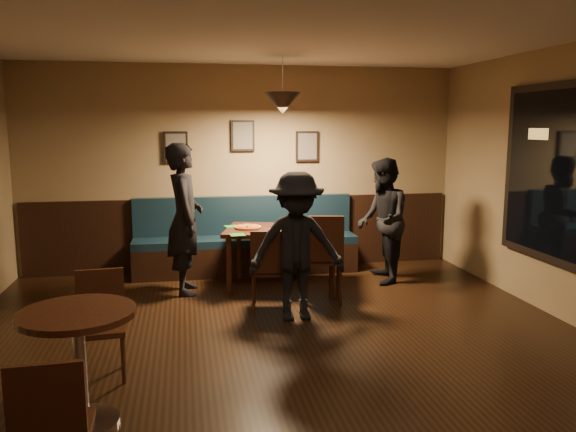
% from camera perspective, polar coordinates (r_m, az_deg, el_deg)
% --- Properties ---
extents(floor, '(7.00, 7.00, 0.00)m').
position_cam_1_polar(floor, '(4.84, 0.09, -15.21)').
color(floor, black).
rests_on(floor, ground).
extents(ceiling, '(7.00, 7.00, 0.00)m').
position_cam_1_polar(ceiling, '(4.49, 0.09, 19.45)').
color(ceiling, silver).
rests_on(ceiling, ground).
extents(wall_back, '(6.00, 0.00, 6.00)m').
position_cam_1_polar(wall_back, '(7.90, -4.54, 4.76)').
color(wall_back, '#8C704F').
rests_on(wall_back, ground).
extents(wainscot, '(5.88, 0.06, 1.00)m').
position_cam_1_polar(wainscot, '(7.99, -4.44, -1.70)').
color(wainscot, black).
rests_on(wainscot, ground).
extents(booth_bench, '(3.00, 0.60, 1.00)m').
position_cam_1_polar(booth_bench, '(7.73, -4.23, -2.07)').
color(booth_bench, '#0F232D').
rests_on(booth_bench, ground).
extents(picture_left, '(0.32, 0.04, 0.42)m').
position_cam_1_polar(picture_left, '(7.82, -11.17, 6.77)').
color(picture_left, black).
rests_on(picture_left, wall_back).
extents(picture_center, '(0.32, 0.04, 0.42)m').
position_cam_1_polar(picture_center, '(7.85, -4.56, 8.02)').
color(picture_center, black).
rests_on(picture_center, wall_back).
extents(picture_right, '(0.32, 0.04, 0.42)m').
position_cam_1_polar(picture_right, '(8.00, 1.93, 6.99)').
color(picture_right, black).
rests_on(picture_right, wall_back).
extents(pendant_lamp, '(0.44, 0.44, 0.25)m').
position_cam_1_polar(pendant_lamp, '(6.87, -0.54, 11.24)').
color(pendant_lamp, black).
rests_on(pendant_lamp, ceiling).
extents(dining_table, '(1.56, 1.21, 0.74)m').
position_cam_1_polar(dining_table, '(7.05, -0.51, -4.22)').
color(dining_table, black).
rests_on(dining_table, floor).
extents(chair_near_left, '(0.45, 0.45, 0.89)m').
position_cam_1_polar(chair_near_left, '(6.23, -1.88, -5.27)').
color(chair_near_left, black).
rests_on(chair_near_left, floor).
extents(chair_near_right, '(0.53, 0.53, 1.01)m').
position_cam_1_polar(chair_near_right, '(6.52, 3.50, -4.11)').
color(chair_near_right, black).
rests_on(chair_near_right, floor).
extents(diner_left, '(0.44, 0.66, 1.79)m').
position_cam_1_polar(diner_left, '(6.84, -10.31, -0.29)').
color(diner_left, black).
rests_on(diner_left, floor).
extents(diner_right, '(0.73, 0.87, 1.59)m').
position_cam_1_polar(diner_right, '(7.31, 9.46, -0.47)').
color(diner_right, black).
rests_on(diner_right, floor).
extents(diner_front, '(0.99, 0.58, 1.53)m').
position_cam_1_polar(diner_front, '(5.82, 0.87, -3.07)').
color(diner_front, black).
rests_on(diner_front, floor).
extents(pizza_a, '(0.41, 0.41, 0.04)m').
position_cam_1_polar(pizza_a, '(6.99, -4.03, -1.11)').
color(pizza_a, orange).
rests_on(pizza_a, dining_table).
extents(pizza_b, '(0.37, 0.37, 0.04)m').
position_cam_1_polar(pizza_b, '(6.79, -0.46, -1.39)').
color(pizza_b, orange).
rests_on(pizza_b, dining_table).
extents(pizza_c, '(0.42, 0.42, 0.04)m').
position_cam_1_polar(pizza_c, '(7.17, 2.68, -0.84)').
color(pizza_c, '#C47225').
rests_on(pizza_c, dining_table).
extents(soda_glass, '(0.08, 0.08, 0.13)m').
position_cam_1_polar(soda_glass, '(6.82, 4.45, -0.96)').
color(soda_glass, black).
rests_on(soda_glass, dining_table).
extents(tabasco_bottle, '(0.03, 0.03, 0.11)m').
position_cam_1_polar(tabasco_bottle, '(7.08, 3.80, -0.69)').
color(tabasco_bottle, '#940407').
rests_on(tabasco_bottle, dining_table).
extents(napkin_a, '(0.19, 0.19, 0.01)m').
position_cam_1_polar(napkin_a, '(7.14, -5.68, -1.05)').
color(napkin_a, '#1D6C1E').
rests_on(napkin_a, dining_table).
extents(napkin_b, '(0.18, 0.18, 0.01)m').
position_cam_1_polar(napkin_b, '(6.59, -5.10, -1.89)').
color(napkin_b, '#1D6D25').
rests_on(napkin_b, dining_table).
extents(cutlery_set, '(0.19, 0.09, 0.00)m').
position_cam_1_polar(cutlery_set, '(6.64, -0.51, -1.79)').
color(cutlery_set, '#B3B3B8').
rests_on(cutlery_set, dining_table).
extents(cafe_table, '(0.83, 0.83, 0.80)m').
position_cam_1_polar(cafe_table, '(4.13, -20.10, -14.17)').
color(cafe_table, black).
rests_on(cafe_table, floor).
extents(cafe_chair_far, '(0.41, 0.41, 0.85)m').
position_cam_1_polar(cafe_chair_far, '(4.80, -18.24, -10.46)').
color(cafe_chair_far, black).
rests_on(cafe_chair_far, floor).
extents(cafe_chair_near, '(0.39, 0.39, 0.85)m').
position_cam_1_polar(cafe_chair_near, '(3.42, -22.32, -18.94)').
color(cafe_chair_near, '#311C0D').
rests_on(cafe_chair_near, floor).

